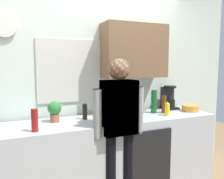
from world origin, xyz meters
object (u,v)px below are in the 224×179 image
object	(u,v)px
dish_soap	(167,109)
person_guest	(119,122)
cup_yellow_cup	(107,119)
bottle_amber_beer	(164,104)
bottle_red_vinegar	(35,120)
person_at_sink	(119,122)
bottle_dark_sauce	(85,112)
potted_plant	(54,110)
coffee_maker	(168,98)
bottle_green_wine	(154,102)
mixing_bowl	(190,108)

from	to	relation	value
dish_soap	person_guest	xyz separation A→B (m)	(-0.74, -0.17, -0.04)
cup_yellow_cup	bottle_amber_beer	bearing A→B (deg)	10.86
bottle_amber_beer	bottle_red_vinegar	bearing A→B (deg)	-173.24
cup_yellow_cup	dish_soap	world-z (taller)	dish_soap
cup_yellow_cup	person_at_sink	distance (m)	0.16
bottle_dark_sauce	potted_plant	bearing A→B (deg)	177.51
coffee_maker	cup_yellow_cup	size ratio (longest dim) A/B	3.88
bottle_green_wine	potted_plant	size ratio (longest dim) A/B	1.30
bottle_dark_sauce	dish_soap	bearing A→B (deg)	-12.53
bottle_red_vinegar	person_at_sink	size ratio (longest dim) A/B	0.14
cup_yellow_cup	person_at_sink	size ratio (longest dim) A/B	0.05
potted_plant	bottle_green_wine	bearing A→B (deg)	-1.98
bottle_dark_sauce	person_guest	xyz separation A→B (m)	(0.25, -0.39, -0.05)
dish_soap	person_at_sink	size ratio (longest dim) A/B	0.11
mixing_bowl	person_at_sink	xyz separation A→B (m)	(-1.19, -0.26, -0.00)
bottle_green_wine	person_guest	size ratio (longest dim) A/B	0.19
bottle_green_wine	person_at_sink	xyz separation A→B (m)	(-0.67, -0.37, -0.11)
potted_plant	person_at_sink	distance (m)	0.72
dish_soap	bottle_green_wine	bearing A→B (deg)	109.83
bottle_amber_beer	bottle_dark_sauce	distance (m)	1.04
bottle_amber_beer	potted_plant	distance (m)	1.38
coffee_maker	bottle_amber_beer	bearing A→B (deg)	-137.52
bottle_amber_beer	dish_soap	xyz separation A→B (m)	(-0.05, -0.13, -0.04)
bottle_amber_beer	cup_yellow_cup	size ratio (longest dim) A/B	2.71
bottle_red_vinegar	person_at_sink	distance (m)	0.83
bottle_green_wine	person_at_sink	distance (m)	0.78
bottle_red_vinegar	bottle_green_wine	distance (m)	1.52
bottle_amber_beer	person_guest	size ratio (longest dim) A/B	0.14
potted_plant	person_at_sink	bearing A→B (deg)	-34.85
cup_yellow_cup	person_at_sink	world-z (taller)	person_at_sink
mixing_bowl	person_guest	size ratio (longest dim) A/B	0.14
cup_yellow_cup	potted_plant	world-z (taller)	potted_plant
bottle_amber_beer	cup_yellow_cup	xyz separation A→B (m)	(-0.86, -0.17, -0.07)
cup_yellow_cup	dish_soap	distance (m)	0.82
coffee_maker	dish_soap	size ratio (longest dim) A/B	1.83
potted_plant	dish_soap	world-z (taller)	potted_plant
cup_yellow_cup	person_guest	xyz separation A→B (m)	(0.07, -0.14, -0.00)
bottle_dark_sauce	cup_yellow_cup	xyz separation A→B (m)	(0.18, -0.25, -0.05)
coffee_maker	person_at_sink	bearing A→B (deg)	-152.93
mixing_bowl	dish_soap	distance (m)	0.45
cup_yellow_cup	mixing_bowl	distance (m)	1.26
potted_plant	dish_soap	xyz separation A→B (m)	(1.33, -0.24, -0.05)
bottle_red_vinegar	bottle_green_wine	xyz separation A→B (m)	(1.50, 0.25, 0.04)
cup_yellow_cup	potted_plant	size ratio (longest dim) A/B	0.37
bottle_amber_beer	person_at_sink	bearing A→B (deg)	-158.69
bottle_dark_sauce	cup_yellow_cup	bearing A→B (deg)	-55.00
mixing_bowl	bottle_amber_beer	bearing A→B (deg)	173.28
bottle_green_wine	person_guest	world-z (taller)	person_guest
dish_soap	person_guest	distance (m)	0.76
bottle_green_wine	dish_soap	world-z (taller)	bottle_green_wine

